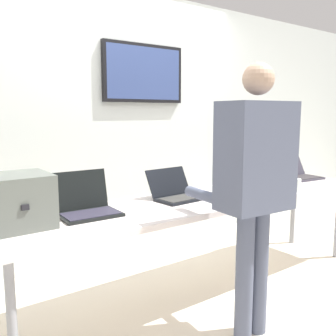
# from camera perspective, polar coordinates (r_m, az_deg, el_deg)

# --- Properties ---
(ground) EXTENTS (8.00, 8.00, 0.04)m
(ground) POSITION_cam_1_polar(r_m,az_deg,el_deg) (3.16, 5.31, -18.06)
(ground) COLOR beige
(back_wall) EXTENTS (8.00, 0.11, 2.54)m
(back_wall) POSITION_cam_1_polar(r_m,az_deg,el_deg) (3.75, -5.96, 6.73)
(back_wall) COLOR silver
(back_wall) RESTS_ON ground
(workbench) EXTENTS (3.18, 0.70, 0.74)m
(workbench) POSITION_cam_1_polar(r_m,az_deg,el_deg) (2.92, 5.50, -5.40)
(workbench) COLOR white
(workbench) RESTS_ON ground
(equipment_box) EXTENTS (0.37, 0.36, 0.30)m
(equipment_box) POSITION_cam_1_polar(r_m,az_deg,el_deg) (2.30, -21.96, -4.65)
(equipment_box) COLOR #5C625B
(equipment_box) RESTS_ON workbench
(laptop_station_0) EXTENTS (0.38, 0.33, 0.27)m
(laptop_station_0) POSITION_cam_1_polar(r_m,az_deg,el_deg) (2.48, -12.24, -5.47)
(laptop_station_0) COLOR black
(laptop_station_0) RESTS_ON workbench
(laptop_station_1) EXTENTS (0.39, 0.35, 0.22)m
(laptop_station_1) POSITION_cam_1_polar(r_m,az_deg,el_deg) (2.85, 1.31, -3.66)
(laptop_station_1) COLOR black
(laptop_station_1) RESTS_ON workbench
(laptop_station_2) EXTENTS (0.40, 0.34, 0.23)m
(laptop_station_2) POSITION_cam_1_polar(r_m,az_deg,el_deg) (3.37, 12.26, -1.92)
(laptop_station_2) COLOR black
(laptop_station_2) RESTS_ON workbench
(laptop_station_3) EXTENTS (0.37, 0.41, 0.24)m
(laptop_station_3) POSITION_cam_1_polar(r_m,az_deg,el_deg) (3.97, 19.05, -0.63)
(laptop_station_3) COLOR #373541
(laptop_station_3) RESTS_ON workbench
(person) EXTENTS (0.47, 0.61, 1.67)m
(person) POSITION_cam_1_polar(r_m,az_deg,el_deg) (2.31, 12.86, -1.18)
(person) COLOR #51596F
(person) RESTS_ON ground
(coffee_mug) EXTENTS (0.08, 0.08, 0.10)m
(coffee_mug) POSITION_cam_1_polar(r_m,az_deg,el_deg) (3.32, 18.76, -2.40)
(coffee_mug) COLOR white
(coffee_mug) RESTS_ON workbench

